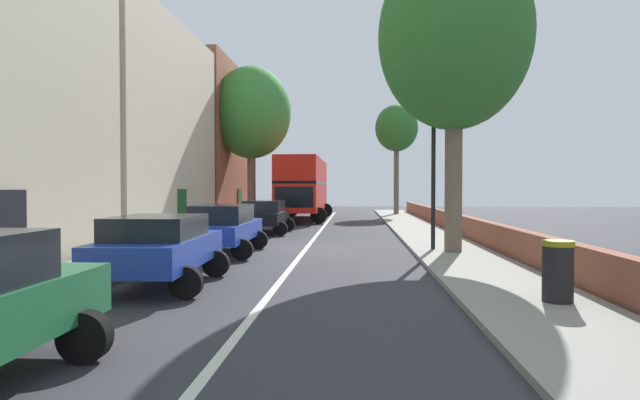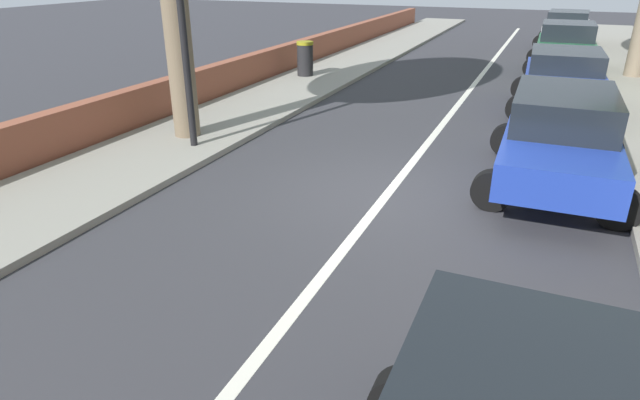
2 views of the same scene
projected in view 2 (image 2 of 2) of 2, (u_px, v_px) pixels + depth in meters
ground_plane at (388, 193)px, 9.01m from camera, size 84.00×84.00×0.00m
road_centre_line at (388, 193)px, 9.01m from camera, size 0.16×54.00×0.01m
sidewalk_right at (152, 153)px, 10.74m from camera, size 2.60×60.00×0.12m
boundary_wall_right at (89, 124)px, 11.13m from camera, size 0.36×54.00×0.95m
parked_car_silver_left_0 at (567, 26)px, 24.35m from camera, size 2.59×4.46×1.56m
parked_car_blue_left_1 at (560, 134)px, 8.99m from camera, size 2.43×4.52×1.61m
parked_car_blue_left_2 at (563, 77)px, 13.52m from camera, size 2.59×4.00×1.55m
parked_car_green_left_3 at (566, 45)px, 18.51m from camera, size 2.54×3.94×1.68m
litter_bin_right at (305, 59)px, 17.59m from camera, size 0.55×0.55×1.09m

